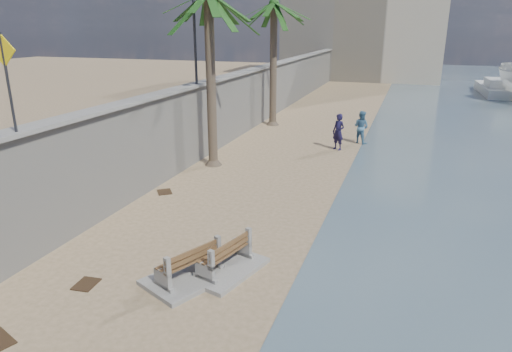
# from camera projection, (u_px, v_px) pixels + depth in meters

# --- Properties ---
(ground_plane) EXTENTS (140.00, 140.00, 0.00)m
(ground_plane) POSITION_uv_depth(u_px,v_px,m) (172.00, 329.00, 9.73)
(ground_plane) COLOR #9F8462
(seawall) EXTENTS (0.45, 70.00, 3.50)m
(seawall) POSITION_uv_depth(u_px,v_px,m) (252.00, 99.00, 28.73)
(seawall) COLOR gray
(seawall) RESTS_ON ground_plane
(wall_cap) EXTENTS (0.80, 70.00, 0.12)m
(wall_cap) POSITION_uv_depth(u_px,v_px,m) (252.00, 70.00, 28.17)
(wall_cap) COLOR gray
(wall_cap) RESTS_ON seawall
(end_building) EXTENTS (18.00, 12.00, 14.00)m
(end_building) POSITION_uv_depth(u_px,v_px,m) (366.00, 18.00, 54.82)
(end_building) COLOR #B7AA93
(end_building) RESTS_ON ground_plane
(bench_near) EXTENTS (1.99, 2.46, 0.90)m
(bench_near) POSITION_uv_depth(u_px,v_px,m) (225.00, 257.00, 11.93)
(bench_near) COLOR gray
(bench_near) RESTS_ON ground_plane
(bench_far) EXTENTS (2.26, 2.60, 0.91)m
(bench_far) POSITION_uv_depth(u_px,v_px,m) (189.00, 265.00, 11.52)
(bench_far) COLOR gray
(bench_far) RESTS_ON ground_plane
(palm_back) EXTENTS (5.00, 5.00, 8.31)m
(palm_back) POSITION_uv_depth(u_px,v_px,m) (274.00, 5.00, 27.38)
(palm_back) COLOR brown
(palm_back) RESTS_ON ground_plane
(pedestrian_sign) EXTENTS (0.78, 0.07, 2.40)m
(pedestrian_sign) POSITION_uv_depth(u_px,v_px,m) (6.00, 69.00, 10.99)
(pedestrian_sign) COLOR #2D2D33
(pedestrian_sign) RESTS_ON wall_cap
(streetlight) EXTENTS (0.28, 0.28, 5.12)m
(streetlight) POSITION_uv_depth(u_px,v_px,m) (194.00, 14.00, 19.98)
(streetlight) COLOR #2D2D33
(streetlight) RESTS_ON wall_cap
(person_a) EXTENTS (0.94, 0.84, 2.16)m
(person_a) POSITION_uv_depth(u_px,v_px,m) (339.00, 129.00, 23.42)
(person_a) COLOR #181336
(person_a) RESTS_ON ground_plane
(person_b) EXTENTS (1.18, 1.08, 1.98)m
(person_b) POSITION_uv_depth(u_px,v_px,m) (361.00, 125.00, 24.79)
(person_b) COLOR teal
(person_b) RESTS_ON ground_plane
(yacht_far) EXTENTS (2.67, 8.60, 1.50)m
(yacht_far) POSITION_uv_depth(u_px,v_px,m) (494.00, 90.00, 42.89)
(yacht_far) COLOR silver
(yacht_far) RESTS_ON bay_water
(debris_b) EXTENTS (0.56, 0.67, 0.03)m
(debris_b) POSITION_uv_depth(u_px,v_px,m) (86.00, 284.00, 11.39)
(debris_b) COLOR #382616
(debris_b) RESTS_ON ground_plane
(debris_c) EXTENTS (0.80, 0.83, 0.03)m
(debris_c) POSITION_uv_depth(u_px,v_px,m) (165.00, 192.00, 17.69)
(debris_c) COLOR #382616
(debris_c) RESTS_ON ground_plane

